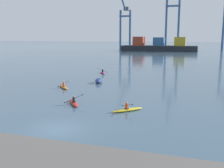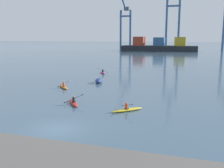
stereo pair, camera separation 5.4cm
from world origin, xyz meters
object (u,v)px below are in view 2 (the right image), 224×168
gantry_crane_west (125,21)px  kayak_yellow (127,109)px  container_barge (159,46)px  gantry_crane_west_mid (173,16)px  kayak_orange (64,87)px  kayak_magenta (103,73)px  capsized_dinghy (99,81)px  kayak_red (74,103)px

gantry_crane_west → kayak_yellow: size_ratio=11.73×
kayak_yellow → container_barge: bearing=95.8°
container_barge → gantry_crane_west_mid: gantry_crane_west_mid is taller
kayak_orange → kayak_yellow: 14.45m
gantry_crane_west_mid → kayak_magenta: gantry_crane_west_mid is taller
capsized_dinghy → kayak_orange: kayak_orange is taller
gantry_crane_west → kayak_orange: size_ratio=11.76×
kayak_orange → kayak_yellow: (11.59, -8.62, 0.00)m
capsized_dinghy → kayak_magenta: kayak_magenta is taller
capsized_dinghy → kayak_yellow: size_ratio=0.97×
capsized_dinghy → kayak_magenta: bearing=106.3°
container_barge → kayak_magenta: (0.29, -88.96, -2.40)m
kayak_yellow → capsized_dinghy: bearing=120.3°
gantry_crane_west → kayak_yellow: gantry_crane_west is taller
kayak_red → kayak_orange: bearing=124.7°
gantry_crane_west → capsized_dinghy: bearing=-77.4°
gantry_crane_west_mid → kayak_yellow: bearing=-87.3°
kayak_magenta → kayak_yellow: 27.01m
gantry_crane_west_mid → kayak_red: gantry_crane_west_mid is taller
kayak_red → container_barge: bearing=92.7°
kayak_magenta → kayak_yellow: (11.31, -24.53, -0.00)m
gantry_crane_west → kayak_magenta: gantry_crane_west is taller
container_barge → gantry_crane_west_mid: (5.80, 8.70, 16.09)m
kayak_red → kayak_yellow: size_ratio=1.06×
gantry_crane_west_mid → kayak_red: size_ratio=12.79×
container_barge → kayak_magenta: container_barge is taller
container_barge → kayak_magenta: 88.99m
gantry_crane_west → kayak_yellow: bearing=-75.2°
kayak_red → kayak_orange: size_ratio=1.07×
kayak_orange → gantry_crane_west_mid: bearing=87.1°
gantry_crane_west → kayak_red: gantry_crane_west is taller
gantry_crane_west → kayak_yellow: (32.54, -122.77, -15.95)m
capsized_dinghy → container_barge: bearing=91.9°
gantry_crane_west → kayak_magenta: 101.77m
container_barge → kayak_red: size_ratio=12.70×
gantry_crane_west → capsized_dinghy: 112.47m
container_barge → kayak_yellow: size_ratio=13.51×
gantry_crane_west → capsized_dinghy: gantry_crane_west is taller
kayak_yellow → kayak_red: bearing=172.2°
kayak_red → kayak_yellow: 6.28m
capsized_dinghy → kayak_yellow: 16.33m
container_barge → kayak_red: 112.80m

